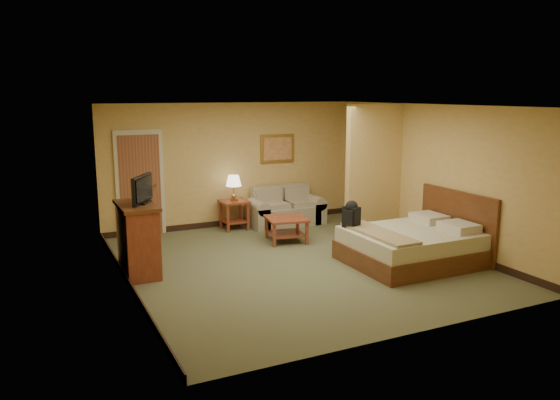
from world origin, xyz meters
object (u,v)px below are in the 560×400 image
loveseat (285,212)px  dresser (138,239)px  coffee_table (286,224)px  bed (415,244)px

loveseat → dresser: dresser is taller
coffee_table → dresser: bearing=-166.3°
coffee_table → dresser: 3.01m
bed → dresser: bearing=162.2°
loveseat → dresser: size_ratio=1.44×
loveseat → bed: 3.46m
coffee_table → loveseat: bearing=64.8°
coffee_table → bed: bed is taller
loveseat → dresser: (-3.52, -1.99, 0.30)m
loveseat → coffee_table: loveseat is taller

